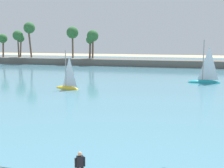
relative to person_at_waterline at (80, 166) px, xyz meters
name	(u,v)px	position (x,y,z in m)	size (l,w,h in m)	color
sea	(159,72)	(-1.47, 53.03, -0.86)	(220.00, 104.97, 0.06)	teal
palm_headland	(150,58)	(-5.06, 65.56, 1.19)	(108.55, 6.00, 12.00)	#605B54
person_at_waterline	(80,166)	(0.00, 0.00, 0.00)	(0.47, 0.36, 1.67)	black
sailboat_near_shore	(205,79)	(7.68, 37.59, -0.15)	(5.34, 2.02, 7.57)	teal
sailboat_mid_bay	(68,85)	(-11.87, 26.38, -0.29)	(4.31, 2.45, 5.98)	yellow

